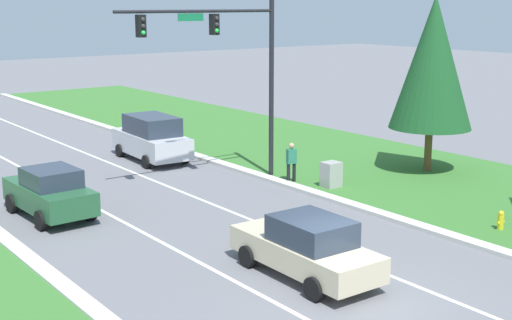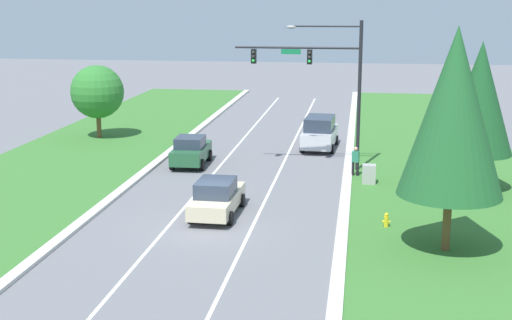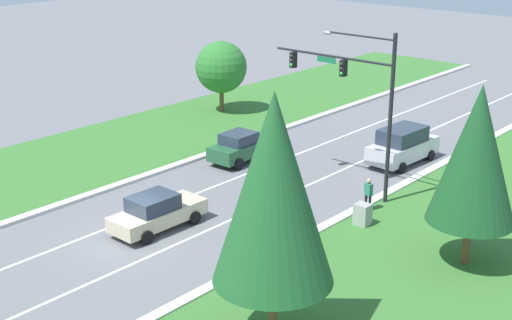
# 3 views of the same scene
# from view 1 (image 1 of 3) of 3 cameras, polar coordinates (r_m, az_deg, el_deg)

# --- Properties ---
(ground_plane) EXTENTS (160.00, 160.00, 0.00)m
(ground_plane) POSITION_cam_1_polar(r_m,az_deg,el_deg) (18.54, 7.32, -10.59)
(ground_plane) COLOR slate
(curb_strip_right) EXTENTS (0.50, 90.00, 0.15)m
(curb_strip_right) POSITION_cam_1_polar(r_m,az_deg,el_deg) (22.59, 17.76, -6.61)
(curb_strip_right) COLOR beige
(curb_strip_right) RESTS_ON ground_plane
(lane_stripe_inner_left) EXTENTS (0.14, 81.00, 0.01)m
(lane_stripe_inner_left) POSITION_cam_1_polar(r_m,az_deg,el_deg) (17.43, 2.97, -12.05)
(lane_stripe_inner_left) COLOR white
(lane_stripe_inner_left) RESTS_ON ground_plane
(lane_stripe_inner_right) EXTENTS (0.14, 81.00, 0.01)m
(lane_stripe_inner_right) POSITION_cam_1_polar(r_m,az_deg,el_deg) (19.75, 11.13, -9.24)
(lane_stripe_inner_right) COLOR white
(lane_stripe_inner_right) RESTS_ON ground_plane
(traffic_signal_mast) EXTENTS (7.09, 0.41, 8.43)m
(traffic_signal_mast) POSITION_cam_1_polar(r_m,az_deg,el_deg) (28.31, -1.85, 9.09)
(traffic_signal_mast) COLOR black
(traffic_signal_mast) RESTS_ON ground_plane
(champagne_sedan) EXTENTS (2.02, 4.63, 1.68)m
(champagne_sedan) POSITION_cam_1_polar(r_m,az_deg,el_deg) (19.26, 4.07, -6.97)
(champagne_sedan) COLOR beige
(champagne_sedan) RESTS_ON ground_plane
(forest_sedan) EXTENTS (2.08, 4.20, 1.74)m
(forest_sedan) POSITION_cam_1_polar(r_m,az_deg,el_deg) (25.43, -16.16, -2.51)
(forest_sedan) COLOR #235633
(forest_sedan) RESTS_ON ground_plane
(silver_suv) EXTENTS (2.33, 4.89, 2.11)m
(silver_suv) POSITION_cam_1_polar(r_m,az_deg,el_deg) (33.54, -8.35, 1.75)
(silver_suv) COLOR silver
(silver_suv) RESTS_ON ground_plane
(utility_cabinet) EXTENTS (0.70, 0.60, 1.08)m
(utility_cabinet) POSITION_cam_1_polar(r_m,az_deg,el_deg) (28.33, 6.03, -1.24)
(utility_cabinet) COLOR #9E9E99
(utility_cabinet) RESTS_ON ground_plane
(pedestrian) EXTENTS (0.42, 0.30, 1.69)m
(pedestrian) POSITION_cam_1_polar(r_m,az_deg,el_deg) (28.93, 2.85, -0.09)
(pedestrian) COLOR black
(pedestrian) RESTS_ON ground_plane
(fire_hydrant) EXTENTS (0.34, 0.20, 0.70)m
(fire_hydrant) POSITION_cam_1_polar(r_m,az_deg,el_deg) (24.33, 18.98, -4.66)
(fire_hydrant) COLOR gold
(fire_hydrant) RESTS_ON ground_plane
(conifer_near_right_tree) EXTENTS (3.51, 3.51, 7.57)m
(conifer_near_right_tree) POSITION_cam_1_polar(r_m,az_deg,el_deg) (31.18, 13.96, 7.58)
(conifer_near_right_tree) COLOR brown
(conifer_near_right_tree) RESTS_ON ground_plane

